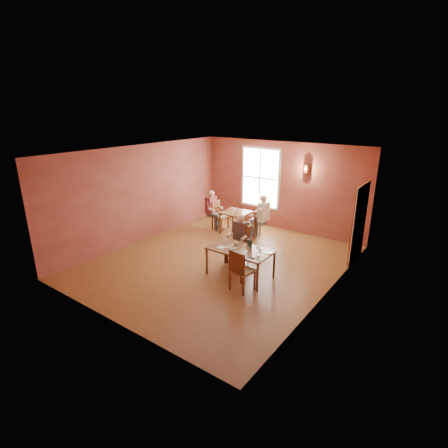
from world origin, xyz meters
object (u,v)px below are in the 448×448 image
Objects in this scene: diner_white at (253,217)px; second_table at (236,222)px; chair_diner_main at (238,245)px; diner_main at (237,241)px; chair_diner_maroon at (220,215)px; main_table at (240,263)px; diner_maroon at (220,211)px; chair_empty at (242,270)px; chair_diner_white at (252,223)px.

second_table is at bearing 90.00° from diner_white.
diner_white reaches higher than second_table.
diner_main is (0.00, -0.03, 0.12)m from chair_diner_main.
diner_main is at bearing -54.78° from second_table.
chair_diner_main is at bearing 46.54° from chair_diner_maroon.
diner_maroon is (-2.56, 2.57, 0.29)m from main_table.
diner_white reaches higher than chair_empty.
diner_maroon is at bearing -90.00° from chair_diner_maroon.
chair_diner_maroon is at bearing 180.00° from second_table.
diner_white is (-0.70, 1.95, 0.06)m from diner_main.
chair_diner_main is 1.24× the size of second_table.
chair_diner_white is at bearing -69.26° from chair_diner_main.
chair_diner_maroon is at bearing 134.51° from main_table.
diner_main is (-0.50, 0.62, 0.27)m from main_table.
chair_diner_maroon is (-2.03, 1.95, -0.14)m from diner_main.
chair_diner_main is 2.05m from diner_white.
diner_main is 2.09m from chair_diner_white.
chair_diner_main is 0.12m from diner_main.
chair_diner_maroon reaches higher than chair_diner_white.
diner_maroon reaches higher than chair_diner_maroon.
chair_diner_white is at bearing 115.52° from main_table.
main_table is 1.87× the size of second_table.
chair_empty is 0.73× the size of diner_white.
chair_empty is 0.78× the size of diner_maroon.
diner_maroon is at bearing 90.00° from chair_diner_white.
diner_white is at bearing 90.00° from diner_maroon.
diner_white is at bearing -90.00° from chair_diner_white.
second_table is at bearing 90.00° from chair_diner_white.
chair_empty reaches higher than main_table.
chair_diner_white is 0.95× the size of chair_diner_maroon.
diner_white is (-0.70, 1.92, 0.17)m from chair_diner_main.
diner_main reaches higher than chair_diner_maroon.
chair_diner_white is at bearing 90.00° from diner_maroon.
chair_diner_main is 1.05× the size of chair_diner_maroon.
second_table is (-1.38, 1.95, -0.27)m from diner_main.
chair_diner_white is 0.22m from diner_white.
chair_diner_white is at bearing 90.00° from chair_diner_maroon.
diner_main is 2.82m from chair_diner_maroon.
chair_diner_main is at bearing 127.57° from main_table.
chair_diner_white is (-1.23, 2.57, 0.10)m from main_table.
chair_empty is (0.42, -0.54, 0.14)m from main_table.
chair_diner_maroon is at bearing -43.90° from diner_main.
chair_empty is (0.92, -1.19, -0.01)m from chair_diner_main.
main_table is 1.59× the size of chair_diner_maroon.
chair_empty is 1.21× the size of second_table.
chair_diner_white reaches higher than main_table.
chair_diner_white is 1.30m from chair_diner_maroon.
chair_empty is 1.03× the size of chair_diner_maroon.
chair_diner_main reaches higher than chair_empty.
second_table is 0.66m from chair_diner_maroon.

